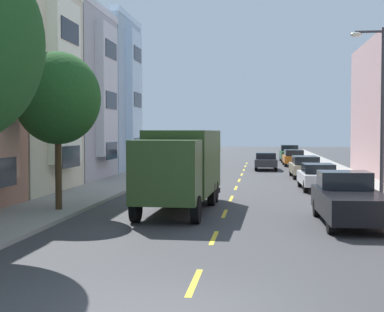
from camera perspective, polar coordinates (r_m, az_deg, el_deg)
ground_plane at (r=39.74m, az=4.94°, el=-2.09°), size 160.00×160.00×0.00m
sidewalk_left at (r=38.65m, az=-5.75°, el=-2.12°), size 3.20×120.00×0.14m
sidewalk_right at (r=38.15m, az=15.56°, el=-2.25°), size 3.20×120.00×0.14m
lane_centerline_dashes at (r=34.26m, az=4.62°, el=-2.81°), size 0.14×47.20×0.01m
townhouse_fourth_dove_grey at (r=38.69m, az=-16.67°, el=5.67°), size 11.55×7.63×11.16m
townhouse_fifth_powder_blue at (r=45.95m, az=-12.62°, el=5.81°), size 11.31×7.63×12.16m
street_tree_second at (r=22.44m, az=-13.39°, el=5.67°), size 3.30×3.30×6.08m
street_lamp at (r=23.37m, az=18.32°, el=4.96°), size 1.35×0.28×7.06m
delivery_box_truck at (r=22.67m, az=-1.09°, el=-0.83°), size 2.60×8.08×3.20m
parked_pickup_black at (r=20.03m, az=15.55°, el=-4.27°), size 2.13×5.35×1.73m
parked_wagon_champagne at (r=39.27m, az=11.31°, el=-1.01°), size 1.93×4.74×1.50m
parked_wagon_navy at (r=59.65m, az=1.42°, el=0.21°), size 1.84×4.71×1.50m
parked_sedan_white at (r=31.28m, az=12.54°, el=-1.99°), size 1.93×4.55×1.43m
parked_hatchback_teal at (r=51.44m, az=0.54°, el=-0.20°), size 1.79×4.02×1.50m
parked_pickup_forest at (r=60.24m, az=9.84°, el=0.22°), size 2.05×5.32×1.73m
parked_wagon_orange at (r=52.86m, az=10.19°, el=-0.12°), size 1.89×4.73×1.50m
moving_charcoal_sedan at (r=46.91m, az=7.45°, el=-0.49°), size 1.80×4.50×1.43m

